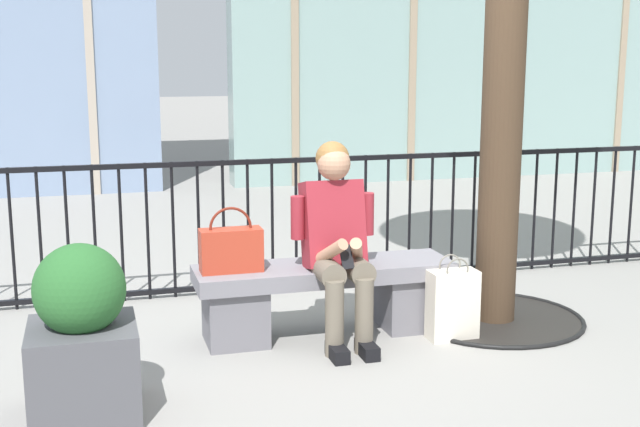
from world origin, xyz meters
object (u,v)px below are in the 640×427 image
object	(u,v)px
handbag_on_bench	(231,249)
planter	(82,337)
seated_person_with_phone	(337,236)
shopping_bag	(453,304)
stone_bench	(324,292)

from	to	relation	value
handbag_on_bench	planter	world-z (taller)	planter
seated_person_with_phone	shopping_bag	bearing A→B (deg)	-13.75
handbag_on_bench	planter	bearing A→B (deg)	-136.99
seated_person_with_phone	planter	size ratio (longest dim) A/B	1.43
shopping_bag	planter	bearing A→B (deg)	-166.64
stone_bench	shopping_bag	distance (m)	0.79
seated_person_with_phone	handbag_on_bench	xyz separation A→B (m)	(-0.62, 0.12, -0.06)
handbag_on_bench	shopping_bag	xyz separation A→B (m)	(1.31, -0.29, -0.37)
handbag_on_bench	shopping_bag	bearing A→B (deg)	-12.37
stone_bench	shopping_bag	xyz separation A→B (m)	(0.73, -0.30, -0.05)
handbag_on_bench	planter	size ratio (longest dim) A/B	0.46
stone_bench	shopping_bag	bearing A→B (deg)	-22.16
stone_bench	planter	xyz separation A→B (m)	(-1.44, -0.81, 0.12)
stone_bench	seated_person_with_phone	xyz separation A→B (m)	(0.04, -0.13, 0.38)
shopping_bag	seated_person_with_phone	bearing A→B (deg)	166.25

